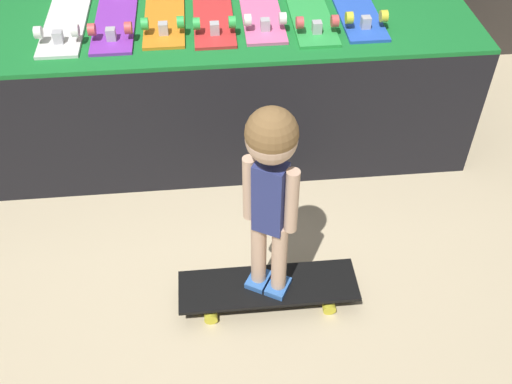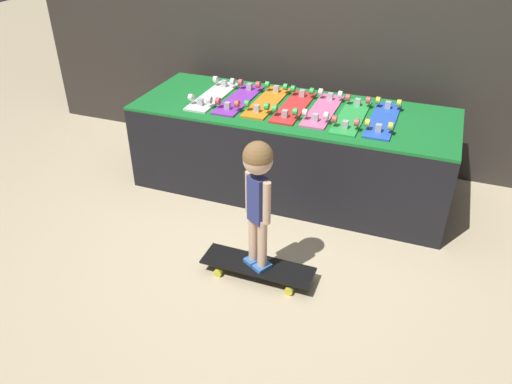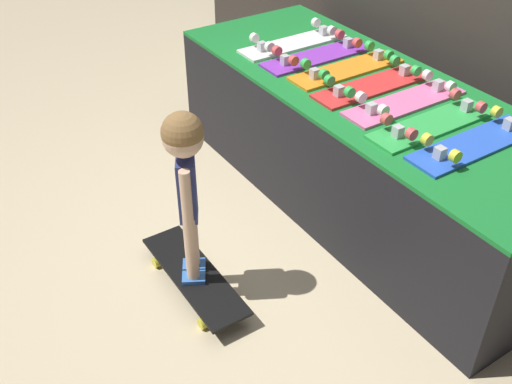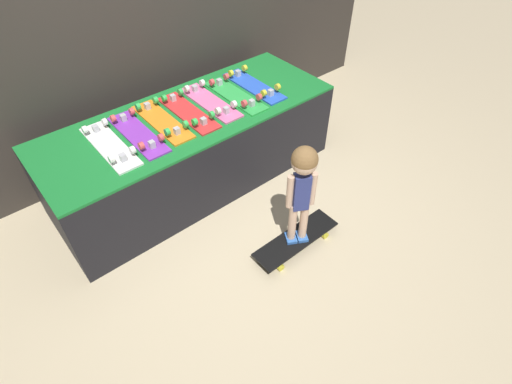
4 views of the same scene
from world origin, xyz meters
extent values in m
plane|color=beige|center=(0.00, 0.00, 0.00)|extent=(16.00, 16.00, 0.00)
cube|color=#332D28|center=(0.00, 1.28, 1.29)|extent=(5.39, 0.10, 2.57)
cube|color=black|center=(0.00, 0.62, 0.33)|extent=(2.40, 0.88, 0.66)
cube|color=#19752D|center=(0.00, 0.62, 0.67)|extent=(2.40, 0.88, 0.02)
cube|color=white|center=(-0.66, 0.62, 0.69)|extent=(0.18, 0.66, 0.01)
cube|color=#B7B7BC|center=(-0.66, 0.84, 0.72)|extent=(0.04, 0.04, 0.05)
cylinder|color=white|center=(-0.59, 0.84, 0.74)|extent=(0.03, 0.05, 0.05)
cylinder|color=white|center=(-0.74, 0.84, 0.74)|extent=(0.03, 0.05, 0.05)
cube|color=#B7B7BC|center=(-0.66, 0.40, 0.72)|extent=(0.04, 0.04, 0.05)
cylinder|color=white|center=(-0.59, 0.40, 0.74)|extent=(0.03, 0.05, 0.05)
cylinder|color=white|center=(-0.74, 0.40, 0.74)|extent=(0.03, 0.05, 0.05)
cube|color=purple|center=(-0.44, 0.62, 0.69)|extent=(0.18, 0.66, 0.01)
cube|color=#B7B7BC|center=(-0.44, 0.84, 0.72)|extent=(0.04, 0.04, 0.05)
cylinder|color=#D84C4C|center=(-0.36, 0.84, 0.74)|extent=(0.03, 0.05, 0.05)
cylinder|color=#D84C4C|center=(-0.52, 0.84, 0.74)|extent=(0.03, 0.05, 0.05)
cube|color=#B7B7BC|center=(-0.44, 0.40, 0.72)|extent=(0.04, 0.04, 0.05)
cylinder|color=#D84C4C|center=(-0.36, 0.40, 0.74)|extent=(0.03, 0.05, 0.05)
cylinder|color=#D84C4C|center=(-0.52, 0.40, 0.74)|extent=(0.03, 0.05, 0.05)
cube|color=orange|center=(-0.22, 0.65, 0.69)|extent=(0.18, 0.66, 0.01)
cube|color=#B7B7BC|center=(-0.22, 0.87, 0.72)|extent=(0.04, 0.04, 0.05)
cylinder|color=green|center=(-0.14, 0.87, 0.74)|extent=(0.03, 0.05, 0.05)
cylinder|color=green|center=(-0.30, 0.87, 0.74)|extent=(0.03, 0.05, 0.05)
cube|color=#B7B7BC|center=(-0.22, 0.43, 0.72)|extent=(0.04, 0.04, 0.05)
cylinder|color=green|center=(-0.14, 0.43, 0.74)|extent=(0.03, 0.05, 0.05)
cylinder|color=green|center=(-0.30, 0.43, 0.74)|extent=(0.03, 0.05, 0.05)
cube|color=red|center=(0.00, 0.63, 0.69)|extent=(0.18, 0.66, 0.01)
cube|color=#B7B7BC|center=(0.00, 0.85, 0.72)|extent=(0.04, 0.04, 0.05)
cylinder|color=green|center=(0.08, 0.85, 0.74)|extent=(0.03, 0.05, 0.05)
cylinder|color=green|center=(-0.08, 0.85, 0.74)|extent=(0.03, 0.05, 0.05)
cube|color=#B7B7BC|center=(0.00, 0.41, 0.72)|extent=(0.04, 0.04, 0.05)
cylinder|color=green|center=(0.08, 0.41, 0.74)|extent=(0.03, 0.05, 0.05)
cylinder|color=green|center=(-0.08, 0.41, 0.74)|extent=(0.03, 0.05, 0.05)
cube|color=pink|center=(0.22, 0.64, 0.69)|extent=(0.18, 0.66, 0.01)
cube|color=#B7B7BC|center=(0.22, 0.86, 0.72)|extent=(0.04, 0.04, 0.05)
cylinder|color=white|center=(0.30, 0.86, 0.74)|extent=(0.03, 0.05, 0.05)
cylinder|color=white|center=(0.14, 0.86, 0.74)|extent=(0.03, 0.05, 0.05)
cube|color=#B7B7BC|center=(0.22, 0.42, 0.72)|extent=(0.04, 0.04, 0.05)
cylinder|color=white|center=(0.30, 0.42, 0.74)|extent=(0.03, 0.05, 0.05)
cylinder|color=white|center=(0.14, 0.42, 0.74)|extent=(0.03, 0.05, 0.05)
cube|color=green|center=(0.44, 0.60, 0.69)|extent=(0.18, 0.66, 0.01)
cube|color=#B7B7BC|center=(0.44, 0.82, 0.72)|extent=(0.04, 0.04, 0.05)
cylinder|color=#D84C4C|center=(0.52, 0.82, 0.74)|extent=(0.03, 0.05, 0.05)
cylinder|color=#D84C4C|center=(0.36, 0.82, 0.74)|extent=(0.03, 0.05, 0.05)
cube|color=#B7B7BC|center=(0.44, 0.38, 0.72)|extent=(0.04, 0.04, 0.05)
cylinder|color=#D84C4C|center=(0.52, 0.38, 0.74)|extent=(0.03, 0.05, 0.05)
cylinder|color=#D84C4C|center=(0.36, 0.38, 0.74)|extent=(0.03, 0.05, 0.05)
cube|color=blue|center=(0.66, 0.62, 0.69)|extent=(0.18, 0.66, 0.01)
cube|color=#B7B7BC|center=(0.66, 0.84, 0.72)|extent=(0.04, 0.04, 0.05)
cylinder|color=yellow|center=(0.74, 0.84, 0.74)|extent=(0.03, 0.05, 0.05)
cylinder|color=yellow|center=(0.59, 0.84, 0.74)|extent=(0.03, 0.05, 0.05)
cube|color=#B7B7BC|center=(0.66, 0.40, 0.72)|extent=(0.04, 0.04, 0.05)
cylinder|color=yellow|center=(0.74, 0.40, 0.74)|extent=(0.03, 0.05, 0.05)
cylinder|color=yellow|center=(0.59, 0.40, 0.74)|extent=(0.03, 0.05, 0.05)
cube|color=black|center=(0.14, -0.50, 0.08)|extent=(0.71, 0.20, 0.01)
cube|color=#B7B7BC|center=(0.37, -0.50, 0.05)|extent=(0.04, 0.04, 0.05)
cylinder|color=yellow|center=(0.37, -0.42, 0.03)|extent=(0.05, 0.03, 0.05)
cylinder|color=yellow|center=(0.37, -0.59, 0.03)|extent=(0.05, 0.03, 0.05)
cube|color=#B7B7BC|center=(-0.09, -0.50, 0.05)|extent=(0.04, 0.04, 0.05)
cylinder|color=yellow|center=(-0.09, -0.42, 0.03)|extent=(0.05, 0.03, 0.05)
cylinder|color=yellow|center=(-0.09, -0.59, 0.03)|extent=(0.05, 0.03, 0.05)
cube|color=#3870C6|center=(0.18, -0.52, 0.10)|extent=(0.12, 0.13, 0.03)
cylinder|color=#DBB293|center=(0.18, -0.52, 0.28)|extent=(0.06, 0.06, 0.33)
cube|color=#3870C6|center=(0.10, -0.48, 0.10)|extent=(0.12, 0.13, 0.03)
cylinder|color=#DBB293|center=(0.10, -0.48, 0.28)|extent=(0.06, 0.06, 0.33)
cube|color=navy|center=(0.14, -0.50, 0.57)|extent=(0.13, 0.12, 0.29)
cylinder|color=#DBB293|center=(0.21, -0.54, 0.58)|extent=(0.05, 0.05, 0.27)
cylinder|color=#DBB293|center=(0.07, -0.47, 0.58)|extent=(0.05, 0.05, 0.27)
sphere|color=#DBB293|center=(0.14, -0.50, 0.83)|extent=(0.17, 0.17, 0.17)
sphere|color=olive|center=(0.14, -0.50, 0.85)|extent=(0.17, 0.17, 0.17)
camera|label=1|loc=(-0.05, -1.95, 1.99)|focal=42.00mm
camera|label=2|loc=(0.99, -2.75, 2.10)|focal=35.00mm
camera|label=3|loc=(1.99, -1.36, 2.04)|focal=42.00mm
camera|label=4|loc=(-1.32, -1.78, 2.40)|focal=28.00mm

